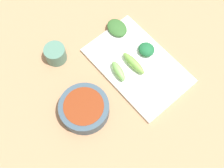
# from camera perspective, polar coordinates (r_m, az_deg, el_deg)

# --- Properties ---
(tabletop) EXTENTS (2.10, 2.10, 0.02)m
(tabletop) POSITION_cam_1_polar(r_m,az_deg,el_deg) (0.86, 0.89, 0.43)
(tabletop) COLOR #A37452
(tabletop) RESTS_ON ground
(sauce_bowl) EXTENTS (0.13, 0.13, 0.05)m
(sauce_bowl) POSITION_cam_1_polar(r_m,az_deg,el_deg) (0.80, -5.37, -4.71)
(sauce_bowl) COLOR #344755
(sauce_bowl) RESTS_ON tabletop
(serving_plate) EXTENTS (0.19, 0.30, 0.01)m
(serving_plate) POSITION_cam_1_polar(r_m,az_deg,el_deg) (0.87, 4.92, 3.54)
(serving_plate) COLOR white
(serving_plate) RESTS_ON tabletop
(broccoli_leafy_0) EXTENTS (0.06, 0.07, 0.02)m
(broccoli_leafy_0) POSITION_cam_1_polar(r_m,az_deg,el_deg) (0.91, 0.97, 10.77)
(broccoli_leafy_0) COLOR #2F5B28
(broccoli_leafy_0) RESTS_ON serving_plate
(broccoli_leafy_1) EXTENTS (0.05, 0.05, 0.03)m
(broccoli_leafy_1) POSITION_cam_1_polar(r_m,az_deg,el_deg) (0.87, 6.64, 6.63)
(broccoli_leafy_1) COLOR #1B5A31
(broccoli_leafy_1) RESTS_ON serving_plate
(broccoli_stalk_2) EXTENTS (0.04, 0.07, 0.03)m
(broccoli_stalk_2) POSITION_cam_1_polar(r_m,az_deg,el_deg) (0.83, 1.23, 2.51)
(broccoli_stalk_2) COLOR #77BA57
(broccoli_stalk_2) RESTS_ON serving_plate
(broccoli_stalk_3) EXTENTS (0.02, 0.09, 0.03)m
(broccoli_stalk_3) POSITION_cam_1_polar(r_m,az_deg,el_deg) (0.85, 4.12, 4.03)
(broccoli_stalk_3) COLOR #6F9E43
(broccoli_stalk_3) RESTS_ON serving_plate
(tea_cup) EXTENTS (0.06, 0.06, 0.05)m
(tea_cup) POSITION_cam_1_polar(r_m,az_deg,el_deg) (0.88, -10.82, 5.72)
(tea_cup) COLOR #497260
(tea_cup) RESTS_ON tabletop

